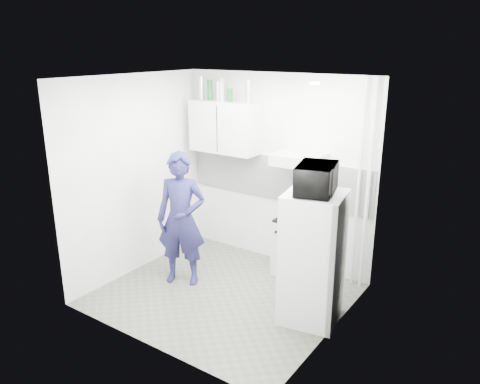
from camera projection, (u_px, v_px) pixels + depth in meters
The scene contains 23 objects.
floor at pixel (224, 294), 5.75m from camera, with size 2.80×2.80×0.00m, color #58584E.
ceiling at pixel (221, 77), 4.97m from camera, with size 2.80×2.80×0.00m, color white.
wall_back at pixel (277, 171), 6.35m from camera, with size 2.80×2.80×0.00m, color white.
wall_left at pixel (137, 175), 6.12m from camera, with size 2.60×2.60×0.00m, color white.
wall_right at pixel (337, 218), 4.61m from camera, with size 2.60×2.60×0.00m, color white.
person at pixel (181, 219), 5.84m from camera, with size 0.62×0.41×1.70m, color #1C1C44.
stove at pixel (295, 247), 6.19m from camera, with size 0.47×0.47×0.75m, color silver.
fridge at pixel (312, 258), 5.05m from camera, with size 0.61×0.61×1.47m, color silver.
stove_top at pixel (296, 220), 6.07m from camera, with size 0.45×0.45×0.03m, color black.
saucepan at pixel (300, 215), 6.03m from camera, with size 0.20×0.20×0.11m, color silver.
microwave at pixel (316, 179), 4.78m from camera, with size 0.37×0.55×0.31m, color black.
bottle_a at pixel (201, 88), 6.51m from camera, with size 0.07×0.07×0.32m, color silver.
bottle_b at pixel (210, 90), 6.43m from camera, with size 0.07×0.07×0.28m, color #144C1E.
bottle_c at pixel (218, 91), 6.36m from camera, with size 0.06×0.06×0.26m, color silver.
bottle_d at pixel (222, 90), 6.32m from camera, with size 0.07×0.07×0.30m, color #B2B7BC.
canister_a at pixel (230, 95), 6.26m from camera, with size 0.07×0.07×0.18m, color #144C1E.
bottle_e at pixel (248, 91), 6.09m from camera, with size 0.08×0.08×0.31m, color silver.
upper_cabinet at pixel (225, 127), 6.45m from camera, with size 1.00×0.35×0.70m, color silver.
range_hood at pixel (299, 159), 5.83m from camera, with size 0.60×0.50×0.14m, color silver.
backsplash at pixel (276, 178), 6.36m from camera, with size 2.74×0.03×0.60m, color white.
pipe_a at pixel (368, 188), 5.58m from camera, with size 0.05×0.05×2.60m, color silver.
pipe_b at pixel (358, 186), 5.65m from camera, with size 0.04×0.04×2.60m, color silver.
ceiling_spot_fixture at pixel (315, 83), 4.60m from camera, with size 0.10×0.10×0.02m, color white.
Camera 1 is at (3.06, -4.10, 2.93)m, focal length 35.00 mm.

